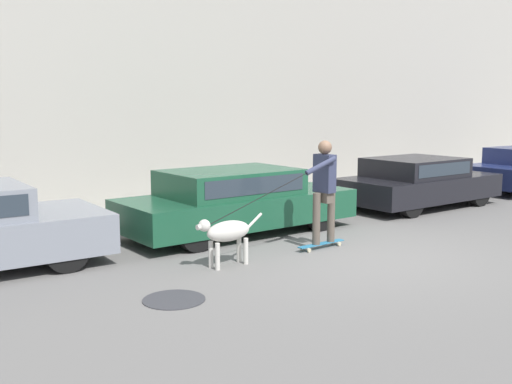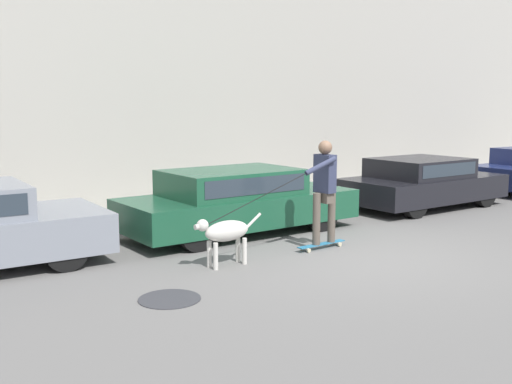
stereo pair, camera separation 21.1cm
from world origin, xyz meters
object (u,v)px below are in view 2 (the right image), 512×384
dog (225,232)px  parked_car_2 (422,183)px  parked_car_1 (237,201)px  skateboarder (324,186)px

dog → parked_car_2: bearing=-168.0°
parked_car_1 → dog: size_ratio=3.79×
skateboarder → parked_car_2: bearing=-161.9°
parked_car_1 → skateboarder: skateboarder is taller
dog → skateboarder: skateboarder is taller
parked_car_1 → dog: bearing=-128.5°
parked_car_1 → skateboarder: 1.92m
parked_car_2 → dog: size_ratio=3.37×
skateboarder → dog: bearing=-2.5°
parked_car_1 → parked_car_2: parked_car_1 is taller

